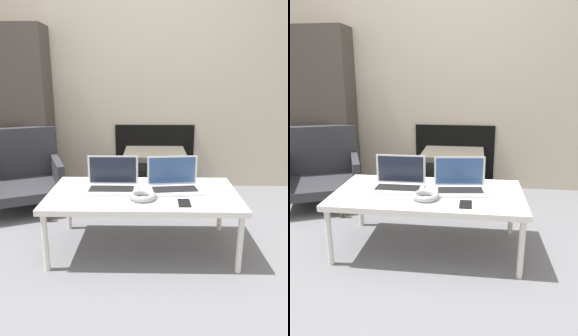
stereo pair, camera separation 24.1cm
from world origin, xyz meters
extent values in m
plane|color=slate|center=(0.00, 0.00, 0.00)|extent=(14.00, 14.00, 0.00)
cube|color=#B7AD99|center=(0.00, 1.70, 1.30)|extent=(7.00, 0.06, 2.60)
cube|color=black|center=(0.09, 1.66, 0.33)|extent=(0.81, 0.03, 0.65)
cube|color=silver|center=(0.00, 0.33, 0.39)|extent=(1.23, 0.64, 0.04)
cylinder|color=silver|center=(-0.57, 0.05, 0.18)|extent=(0.04, 0.04, 0.37)
cylinder|color=silver|center=(0.57, 0.05, 0.18)|extent=(0.04, 0.04, 0.37)
cylinder|color=silver|center=(-0.57, 0.62, 0.18)|extent=(0.04, 0.04, 0.37)
cylinder|color=silver|center=(0.57, 0.62, 0.18)|extent=(0.04, 0.04, 0.37)
cube|color=silver|center=(-0.21, 0.35, 0.41)|extent=(0.34, 0.22, 0.02)
cube|color=black|center=(-0.21, 0.35, 0.42)|extent=(0.29, 0.12, 0.00)
cube|color=silver|center=(-0.21, 0.45, 0.52)|extent=(0.34, 0.01, 0.20)
cube|color=black|center=(-0.21, 0.45, 0.52)|extent=(0.32, 0.00, 0.18)
cube|color=silver|center=(0.21, 0.35, 0.41)|extent=(0.37, 0.26, 0.02)
cube|color=black|center=(0.21, 0.35, 0.42)|extent=(0.30, 0.15, 0.00)
cube|color=silver|center=(0.20, 0.45, 0.52)|extent=(0.34, 0.05, 0.20)
cube|color=#2D4C7F|center=(0.20, 0.45, 0.52)|extent=(0.31, 0.04, 0.18)
torus|color=gray|center=(0.00, 0.21, 0.42)|extent=(0.17, 0.17, 0.04)
cube|color=black|center=(0.25, 0.14, 0.41)|extent=(0.07, 0.12, 0.01)
cube|color=#4C473D|center=(0.09, 1.39, 0.22)|extent=(0.58, 0.51, 0.44)
cube|color=black|center=(0.09, 1.13, 0.22)|extent=(0.48, 0.01, 0.34)
cube|color=#2D2D33|center=(-1.07, 1.00, 0.19)|extent=(0.86, 0.84, 0.08)
cube|color=#2D2D33|center=(-1.17, 1.25, 0.45)|extent=(0.66, 0.35, 0.46)
cube|color=#2D2D33|center=(-0.79, 1.12, 0.33)|extent=(0.27, 0.55, 0.20)
cylinder|color=#4C3828|center=(-0.79, 0.73, 0.07)|extent=(0.04, 0.04, 0.15)
cylinder|color=#4C3828|center=(-1.36, 1.27, 0.07)|extent=(0.04, 0.04, 0.15)
cylinder|color=#4C3828|center=(-0.79, 1.27, 0.07)|extent=(0.04, 0.04, 0.15)
cube|color=#3F3833|center=(-1.38, 1.50, 0.80)|extent=(0.89, 0.30, 1.59)
camera|label=1|loc=(0.05, -1.68, 1.14)|focal=35.00mm
camera|label=2|loc=(0.29, -1.67, 1.14)|focal=35.00mm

